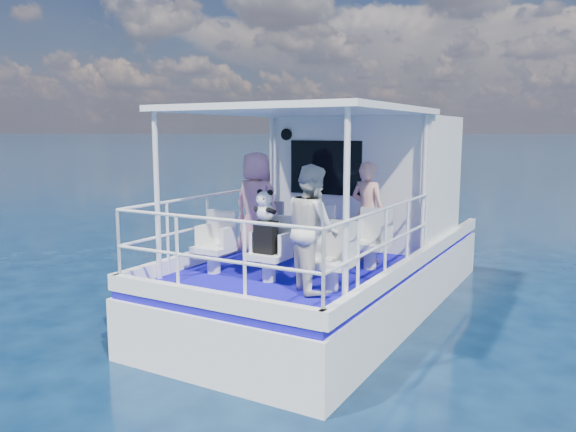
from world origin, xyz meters
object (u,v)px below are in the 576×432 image
at_px(backpack_center, 266,237).
at_px(panda, 265,205).
at_px(passenger_stbd_aft, 312,228).
at_px(passenger_port_fwd, 256,205).

relative_size(backpack_center, panda, 1.06).
bearing_deg(passenger_stbd_aft, passenger_port_fwd, 4.72).
height_order(backpack_center, panda, panda).
bearing_deg(panda, passenger_stbd_aft, -5.60).
bearing_deg(passenger_stbd_aft, panda, 37.31).
bearing_deg(backpack_center, passenger_stbd_aft, -4.85).
bearing_deg(backpack_center, passenger_port_fwd, 127.19).
height_order(passenger_port_fwd, passenger_stbd_aft, passenger_port_fwd).
xyz_separation_m(passenger_port_fwd, passenger_stbd_aft, (1.65, -1.29, -0.04)).
bearing_deg(panda, passenger_port_fwd, 127.05).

